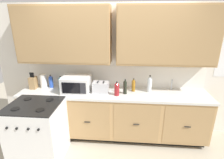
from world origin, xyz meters
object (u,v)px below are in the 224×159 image
object	(u,v)px
toaster	(101,87)
bottle_dark	(125,87)
microwave	(76,84)
paper_towel_roll	(43,81)
stove_range	(38,131)
knife_block	(33,83)
bottle_teal	(61,83)
bottle_clear	(150,84)
bottle_red	(117,89)
bottle_blue	(51,81)
bottle_amber	(133,85)

from	to	relation	value
toaster	bottle_dark	size ratio (longest dim) A/B	1.05
microwave	paper_towel_roll	distance (m)	0.69
stove_range	knife_block	bearing A→B (deg)	117.34
bottle_teal	bottle_dark	xyz separation A→B (m)	(1.17, -0.10, 0.01)
stove_range	paper_towel_roll	world-z (taller)	paper_towel_roll
bottle_dark	microwave	bearing A→B (deg)	179.08
toaster	bottle_teal	world-z (taller)	bottle_teal
knife_block	stove_range	bearing A→B (deg)	-62.66
bottle_clear	bottle_dark	distance (m)	0.44
bottle_dark	stove_range	bearing A→B (deg)	-156.16
paper_towel_roll	bottle_red	size ratio (longest dim) A/B	1.08
paper_towel_roll	bottle_blue	world-z (taller)	paper_towel_roll
bottle_clear	bottle_amber	size ratio (longest dim) A/B	1.28
knife_block	bottle_dark	distance (m)	1.70
toaster	bottle_teal	size ratio (longest dim) A/B	1.13
stove_range	paper_towel_roll	distance (m)	0.95
toaster	bottle_blue	world-z (taller)	bottle_blue
bottle_clear	toaster	bearing A→B (deg)	-173.73
bottle_clear	bottle_blue	bearing A→B (deg)	178.05
bottle_clear	bottle_amber	world-z (taller)	bottle_clear
knife_block	bottle_red	bearing A→B (deg)	-6.50
paper_towel_roll	bottle_dark	distance (m)	1.54
microwave	bottle_dark	distance (m)	0.86
bottle_red	bottle_clear	bearing A→B (deg)	19.26
microwave	bottle_clear	world-z (taller)	bottle_clear
knife_block	paper_towel_roll	world-z (taller)	knife_block
stove_range	bottle_clear	world-z (taller)	bottle_clear
bottle_dark	bottle_clear	bearing A→B (deg)	15.70
microwave	bottle_dark	xyz separation A→B (m)	(0.86, -0.01, -0.01)
toaster	stove_range	bearing A→B (deg)	-145.92
paper_towel_roll	bottle_amber	xyz separation A→B (m)	(1.67, -0.03, -0.01)
bottle_blue	bottle_red	world-z (taller)	same
bottle_amber	bottle_red	xyz separation A→B (m)	(-0.29, -0.20, 0.00)
bottle_blue	bottle_clear	bearing A→B (deg)	-1.95
microwave	toaster	distance (m)	0.43
toaster	bottle_dark	xyz separation A→B (m)	(0.43, -0.03, 0.04)
stove_range	microwave	bearing A→B (deg)	51.48
toaster	bottle_red	world-z (taller)	bottle_red
bottle_teal	bottle_red	xyz separation A→B (m)	(1.04, -0.18, -0.00)
stove_range	bottle_amber	xyz separation A→B (m)	(1.49, 0.72, 0.55)
bottle_red	paper_towel_roll	bearing A→B (deg)	170.51
bottle_amber	microwave	bearing A→B (deg)	-173.53
bottle_blue	bottle_clear	distance (m)	1.82
bottle_teal	bottle_red	size ratio (longest dim) A/B	1.02
microwave	bottle_dark	bearing A→B (deg)	-0.92
toaster	paper_towel_roll	distance (m)	1.11
toaster	bottle_clear	xyz separation A→B (m)	(0.85, 0.09, 0.05)
stove_range	bottle_blue	bearing A→B (deg)	94.10
microwave	toaster	xyz separation A→B (m)	(0.43, 0.01, -0.04)
bottle_teal	bottle_amber	distance (m)	1.32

